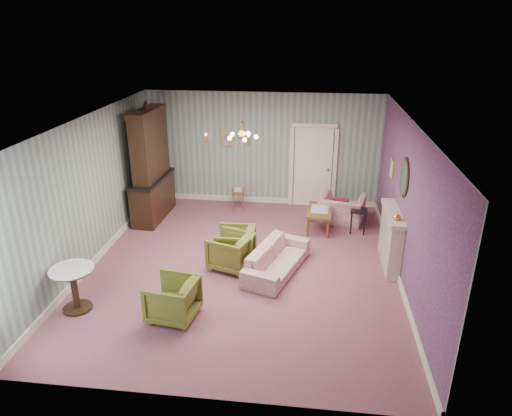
# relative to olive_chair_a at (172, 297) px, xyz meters

# --- Properties ---
(floor) EXTENTS (7.00, 7.00, 0.00)m
(floor) POSITION_rel_olive_chair_a_xyz_m (0.90, 1.82, -0.38)
(floor) COLOR #8D5264
(floor) RESTS_ON ground
(ceiling) EXTENTS (7.00, 7.00, 0.00)m
(ceiling) POSITION_rel_olive_chair_a_xyz_m (0.90, 1.82, 2.52)
(ceiling) COLOR white
(ceiling) RESTS_ON ground
(wall_back) EXTENTS (6.00, 0.00, 6.00)m
(wall_back) POSITION_rel_olive_chair_a_xyz_m (0.90, 5.32, 1.07)
(wall_back) COLOR slate
(wall_back) RESTS_ON ground
(wall_front) EXTENTS (6.00, 0.00, 6.00)m
(wall_front) POSITION_rel_olive_chair_a_xyz_m (0.90, -1.68, 1.07)
(wall_front) COLOR slate
(wall_front) RESTS_ON ground
(wall_left) EXTENTS (0.00, 7.00, 7.00)m
(wall_left) POSITION_rel_olive_chair_a_xyz_m (-2.10, 1.82, 1.07)
(wall_left) COLOR slate
(wall_left) RESTS_ON ground
(wall_right) EXTENTS (0.00, 7.00, 7.00)m
(wall_right) POSITION_rel_olive_chair_a_xyz_m (3.90, 1.82, 1.07)
(wall_right) COLOR slate
(wall_right) RESTS_ON ground
(wall_right_floral) EXTENTS (0.00, 7.00, 7.00)m
(wall_right_floral) POSITION_rel_olive_chair_a_xyz_m (3.89, 1.82, 1.07)
(wall_right_floral) COLOR #B45A8F
(wall_right_floral) RESTS_ON ground
(door) EXTENTS (1.12, 0.12, 2.16)m
(door) POSITION_rel_olive_chair_a_xyz_m (2.20, 5.28, 0.70)
(door) COLOR white
(door) RESTS_ON floor
(olive_chair_a) EXTENTS (0.80, 0.84, 0.77)m
(olive_chair_a) POSITION_rel_olive_chair_a_xyz_m (0.00, 0.00, 0.00)
(olive_chair_a) COLOR brown
(olive_chair_a) RESTS_ON floor
(olive_chair_b) EXTENTS (0.90, 0.93, 0.77)m
(olive_chair_b) POSITION_rel_olive_chair_a_xyz_m (0.66, 1.76, 0.00)
(olive_chair_b) COLOR brown
(olive_chair_b) RESTS_ON floor
(olive_chair_c) EXTENTS (0.72, 0.76, 0.77)m
(olive_chair_c) POSITION_rel_olive_chair_a_xyz_m (0.70, 2.05, 0.00)
(olive_chair_c) COLOR brown
(olive_chair_c) RESTS_ON floor
(sofa_chintz) EXTENTS (1.09, 1.92, 0.72)m
(sofa_chintz) POSITION_rel_olive_chair_a_xyz_m (1.57, 1.70, -0.02)
(sofa_chintz) COLOR #9F4061
(sofa_chintz) RESTS_ON floor
(wingback_chair) EXTENTS (1.17, 0.91, 0.90)m
(wingback_chair) POSITION_rel_olive_chair_a_xyz_m (2.93, 4.26, 0.07)
(wingback_chair) COLOR #9F4061
(wingback_chair) RESTS_ON floor
(dresser) EXTENTS (0.66, 1.72, 2.83)m
(dresser) POSITION_rel_olive_chair_a_xyz_m (-1.64, 4.01, 1.03)
(dresser) COLOR black
(dresser) RESTS_ON floor
(fireplace) EXTENTS (0.30, 1.40, 1.16)m
(fireplace) POSITION_rel_olive_chair_a_xyz_m (3.76, 2.22, 0.20)
(fireplace) COLOR beige
(fireplace) RESTS_ON floor
(mantel_vase) EXTENTS (0.15, 0.15, 0.15)m
(mantel_vase) POSITION_rel_olive_chair_a_xyz_m (3.74, 1.82, 0.85)
(mantel_vase) COLOR gold
(mantel_vase) RESTS_ON fireplace
(oval_mirror) EXTENTS (0.04, 0.76, 0.84)m
(oval_mirror) POSITION_rel_olive_chair_a_xyz_m (3.86, 2.22, 1.47)
(oval_mirror) COLOR white
(oval_mirror) RESTS_ON wall_right
(framed_print) EXTENTS (0.04, 0.34, 0.42)m
(framed_print) POSITION_rel_olive_chair_a_xyz_m (3.87, 3.57, 1.22)
(framed_print) COLOR gold
(framed_print) RESTS_ON wall_right
(coffee_table) EXTENTS (0.63, 1.05, 0.51)m
(coffee_table) POSITION_rel_olive_chair_a_xyz_m (2.39, 3.74, -0.13)
(coffee_table) COLOR brown
(coffee_table) RESTS_ON floor
(side_table_black) EXTENTS (0.41, 0.41, 0.55)m
(side_table_black) POSITION_rel_olive_chair_a_xyz_m (3.28, 3.72, -0.11)
(side_table_black) COLOR black
(side_table_black) RESTS_ON floor
(pedestal_table) EXTENTS (0.91, 0.91, 0.79)m
(pedestal_table) POSITION_rel_olive_chair_a_xyz_m (-1.69, 0.03, 0.01)
(pedestal_table) COLOR black
(pedestal_table) RESTS_ON floor
(nesting_table) EXTENTS (0.40, 0.48, 0.56)m
(nesting_table) POSITION_rel_olive_chair_a_xyz_m (0.33, 4.77, -0.10)
(nesting_table) COLOR brown
(nesting_table) RESTS_ON floor
(gilt_mirror_back) EXTENTS (0.28, 0.06, 0.36)m
(gilt_mirror_back) POSITION_rel_olive_chair_a_xyz_m (0.00, 5.28, 1.32)
(gilt_mirror_back) COLOR gold
(gilt_mirror_back) RESTS_ON wall_back
(sconce_left) EXTENTS (0.16, 0.12, 0.30)m
(sconce_left) POSITION_rel_olive_chair_a_xyz_m (-0.55, 5.26, 1.32)
(sconce_left) COLOR gold
(sconce_left) RESTS_ON wall_back
(sconce_right) EXTENTS (0.16, 0.12, 0.30)m
(sconce_right) POSITION_rel_olive_chair_a_xyz_m (0.55, 5.26, 1.32)
(sconce_right) COLOR gold
(sconce_right) RESTS_ON wall_back
(chandelier) EXTENTS (0.56, 0.56, 0.36)m
(chandelier) POSITION_rel_olive_chair_a_xyz_m (0.90, 1.82, 2.25)
(chandelier) COLOR gold
(chandelier) RESTS_ON ceiling
(burgundy_cushion) EXTENTS (0.41, 0.28, 0.39)m
(burgundy_cushion) POSITION_rel_olive_chair_a_xyz_m (2.88, 4.11, 0.10)
(burgundy_cushion) COLOR maroon
(burgundy_cushion) RESTS_ON wingback_chair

